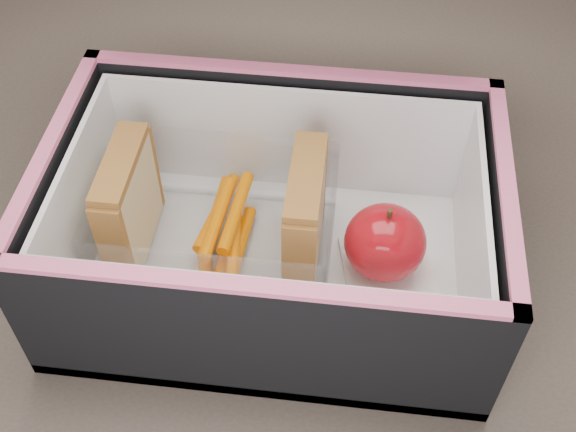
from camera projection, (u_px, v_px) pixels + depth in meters
name	position (u px, v px, depth m)	size (l,w,h in m)	color
kitchen_table	(263.00, 281.00, 0.71)	(1.20, 0.80, 0.75)	brown
lunch_bag	(274.00, 212.00, 0.55)	(0.33, 0.38, 0.28)	black
plastic_tub	(217.00, 222.00, 0.57)	(0.18, 0.13, 0.07)	white
sandwich_left	(129.00, 203.00, 0.57)	(0.02, 0.09, 0.10)	#D9BE86
sandwich_right	(305.00, 218.00, 0.55)	(0.02, 0.09, 0.10)	#D9BE86
carrot_sticks	(224.00, 237.00, 0.58)	(0.04, 0.14, 0.03)	#E16700
paper_napkin	(388.00, 270.00, 0.58)	(0.07, 0.07, 0.01)	white
red_apple	(385.00, 242.00, 0.56)	(0.07, 0.07, 0.07)	maroon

